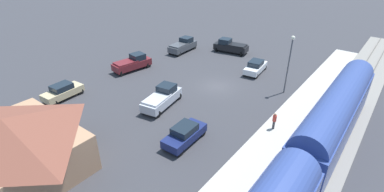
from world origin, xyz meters
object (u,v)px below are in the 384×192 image
Objects in this scene: sedan_white at (256,67)px; sedan_navy at (185,134)px; station_building at (10,146)px; pickup_charcoal at (183,45)px; pickup_black at (230,46)px; pickup_silver at (162,98)px; sedan_tan at (63,91)px; light_pole_near_platform at (290,58)px; passenger_train at (299,174)px; pedestrian_on_platform at (274,120)px; pickup_maroon at (133,63)px.

sedan_white and sedan_navy have the same top height.
station_building is at bearing 53.96° from sedan_navy.
station_building is 1.89× the size of pickup_charcoal.
pickup_black is 1.00× the size of pickup_silver.
sedan_tan is 25.99m from light_pole_near_platform.
pedestrian_on_platform is (4.58, -7.37, -1.58)m from passenger_train.
pickup_black is at bearing -115.84° from pickup_maroon.
pickup_maroon reaches higher than sedan_white.
station_building is 1.83× the size of pickup_silver.
station_building reaches higher than pedestrian_on_platform.
pickup_maroon is at bearing 64.16° from pickup_black.
passenger_train reaches higher than sedan_navy.
pickup_charcoal is 1.20× the size of sedan_navy.
station_building is 2.26× the size of sedan_navy.
sedan_navy is at bearing 152.42° from pickup_maroon.
sedan_white is at bearing -101.45° from station_building.
pickup_black is 0.81× the size of light_pole_near_platform.
sedan_white is 0.85× the size of pickup_charcoal.
pickup_silver is at bearing -15.69° from passenger_train.
pedestrian_on_platform is 13.81m from sedan_white.
pedestrian_on_platform reaches higher than sedan_tan.
pickup_black reaches higher than sedan_navy.
sedan_tan is (16.17, 2.10, 0.00)m from sedan_navy.
passenger_train reaches higher than sedan_white.
pickup_maroon is (8.28, -19.21, -1.53)m from station_building.
light_pole_near_platform reaches higher than station_building.
pedestrian_on_platform is at bearing 149.68° from pickup_charcoal.
station_building reaches higher than sedan_navy.
pedestrian_on_platform is 0.37× the size of sedan_tan.
light_pole_near_platform is at bearing -102.85° from sedan_navy.
station_building is at bearing 78.55° from sedan_white.
sedan_navy is 0.66× the size of light_pole_near_platform.
sedan_navy is at bearing 96.49° from sedan_white.
pickup_maroon is 20.74m from light_pole_near_platform.
passenger_train is 27.96m from pickup_maroon.
pickup_charcoal is 0.79× the size of light_pole_near_platform.
pickup_maroon is at bearing 85.87° from pickup_charcoal.
pickup_silver is at bearing 154.40° from pickup_maroon.
passenger_train is at bearing 142.46° from pickup_charcoal.
light_pole_near_platform reaches higher than pickup_maroon.
pedestrian_on_platform is at bearing -58.11° from passenger_train.
pedestrian_on_platform is 0.37× the size of sedan_white.
sedan_white is (7.60, -11.52, -0.40)m from pedestrian_on_platform.
station_building is 20.97m from pickup_maroon.
station_building is at bearing 113.31° from pickup_maroon.
station_building is 2.24× the size of sedan_tan.
pickup_maroon is at bearing 33.97° from sedan_white.
station_building is at bearing 104.36° from pickup_charcoal.
pickup_silver is (-1.89, -14.34, -1.53)m from station_building.
pickup_charcoal is 17.80m from pickup_silver.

